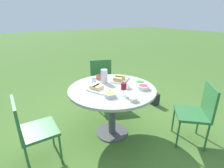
% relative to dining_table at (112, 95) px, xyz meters
% --- Properties ---
extents(ground_plane, '(40.00, 40.00, 0.00)m').
position_rel_dining_table_xyz_m(ground_plane, '(0.00, 0.00, -0.66)').
color(ground_plane, '#446B2B').
extents(dining_table, '(1.25, 1.25, 0.77)m').
position_rel_dining_table_xyz_m(dining_table, '(0.00, 0.00, 0.00)').
color(dining_table, '#4C4C51').
rests_on(dining_table, ground_plane).
extents(chair_near_left, '(0.61, 0.61, 0.89)m').
position_rel_dining_table_xyz_m(chair_near_left, '(-0.84, -0.87, -0.13)').
color(chair_near_left, '#2D6B38').
rests_on(chair_near_left, ground_plane).
extents(chair_near_right, '(0.56, 0.57, 0.89)m').
position_rel_dining_table_xyz_m(chair_near_right, '(1.02, -0.45, -0.13)').
color(chair_near_right, '#2D6B38').
rests_on(chair_near_right, ground_plane).
extents(chair_far_back, '(0.46, 0.44, 0.89)m').
position_rel_dining_table_xyz_m(chair_far_back, '(0.05, 1.13, -0.13)').
color(chair_far_back, '#2D6B38').
rests_on(chair_far_back, ground_plane).
extents(water_pitcher, '(0.11, 0.10, 0.21)m').
position_rel_dining_table_xyz_m(water_pitcher, '(0.25, -0.03, 0.22)').
color(water_pitcher, silver).
rests_on(water_pitcher, dining_table).
extents(wine_glass, '(0.07, 0.07, 0.17)m').
position_rel_dining_table_xyz_m(wine_glass, '(-0.29, 0.02, 0.24)').
color(wine_glass, silver).
rests_on(wine_glass, dining_table).
extents(platter_bread_main, '(0.34, 0.29, 0.07)m').
position_rel_dining_table_xyz_m(platter_bread_main, '(0.05, 0.21, 0.14)').
color(platter_bread_main, white).
rests_on(platter_bread_main, dining_table).
extents(platter_charcuterie, '(0.36, 0.40, 0.08)m').
position_rel_dining_table_xyz_m(platter_charcuterie, '(0.18, -0.27, 0.15)').
color(platter_charcuterie, white).
rests_on(platter_charcuterie, dining_table).
extents(bowl_fries, '(0.15, 0.15, 0.05)m').
position_rel_dining_table_xyz_m(bowl_fries, '(-0.22, 0.19, 0.14)').
color(bowl_fries, silver).
rests_on(bowl_fries, dining_table).
extents(bowl_salad, '(0.16, 0.16, 0.04)m').
position_rel_dining_table_xyz_m(bowl_salad, '(-0.12, -0.43, 0.13)').
color(bowl_salad, white).
rests_on(bowl_salad, dining_table).
extents(bowl_olives, '(0.13, 0.13, 0.06)m').
position_rel_dining_table_xyz_m(bowl_olives, '(0.43, -0.05, 0.15)').
color(bowl_olives, '#B74733').
rests_on(bowl_olives, dining_table).
extents(bowl_dip_red, '(0.16, 0.16, 0.05)m').
position_rel_dining_table_xyz_m(bowl_dip_red, '(-0.28, -0.34, 0.14)').
color(bowl_dip_red, beige).
rests_on(bowl_dip_red, dining_table).
extents(bowl_dip_cream, '(0.10, 0.10, 0.05)m').
position_rel_dining_table_xyz_m(bowl_dip_cream, '(-0.48, 0.02, 0.14)').
color(bowl_dip_cream, beige).
rests_on(bowl_dip_cream, dining_table).
extents(bowl_roasted_veg, '(0.09, 0.09, 0.06)m').
position_rel_dining_table_xyz_m(bowl_roasted_veg, '(-0.13, -0.17, 0.15)').
color(bowl_roasted_veg, white).
rests_on(bowl_roasted_veg, dining_table).
extents(cup_water_near, '(0.07, 0.07, 0.11)m').
position_rel_dining_table_xyz_m(cup_water_near, '(0.30, 0.13, 0.17)').
color(cup_water_near, silver).
rests_on(cup_water_near, dining_table).
extents(handbag, '(0.30, 0.14, 0.37)m').
position_rel_dining_table_xyz_m(handbag, '(0.35, -1.27, -0.53)').
color(handbag, '#232328').
rests_on(handbag, ground_plane).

